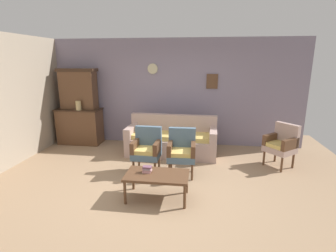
# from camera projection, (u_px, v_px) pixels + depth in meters

# --- Properties ---
(ground_plane) EXTENTS (7.68, 7.68, 0.00)m
(ground_plane) POSITION_uv_depth(u_px,v_px,m) (159.00, 189.00, 4.49)
(ground_plane) COLOR #997A5B
(wall_back_with_decor) EXTENTS (6.40, 0.09, 2.70)m
(wall_back_with_decor) POSITION_uv_depth(u_px,v_px,m) (176.00, 93.00, 6.67)
(wall_back_with_decor) COLOR gray
(wall_back_with_decor) RESTS_ON ground
(side_cabinet) EXTENTS (1.16, 0.55, 0.93)m
(side_cabinet) POSITION_uv_depth(u_px,v_px,m) (80.00, 126.00, 6.87)
(side_cabinet) COLOR brown
(side_cabinet) RESTS_ON ground
(cabinet_upper_hutch) EXTENTS (0.99, 0.38, 1.03)m
(cabinet_upper_hutch) POSITION_uv_depth(u_px,v_px,m) (78.00, 88.00, 6.70)
(cabinet_upper_hutch) COLOR brown
(cabinet_upper_hutch) RESTS_ON side_cabinet
(vase_on_cabinet) EXTENTS (0.14, 0.14, 0.24)m
(vase_on_cabinet) POSITION_uv_depth(u_px,v_px,m) (78.00, 106.00, 6.54)
(vase_on_cabinet) COLOR tan
(vase_on_cabinet) RESTS_ON side_cabinet
(floral_couch) EXTENTS (2.09, 0.87, 0.90)m
(floral_couch) POSITION_uv_depth(u_px,v_px,m) (172.00, 141.00, 6.08)
(floral_couch) COLOR tan
(floral_couch) RESTS_ON ground
(armchair_row_middle) EXTENTS (0.53, 0.51, 0.90)m
(armchair_row_middle) POSITION_uv_depth(u_px,v_px,m) (147.00, 148.00, 5.06)
(armchair_row_middle) COLOR slate
(armchair_row_middle) RESTS_ON ground
(armchair_by_doorway) EXTENTS (0.54, 0.51, 0.90)m
(armchair_by_doorway) POSITION_uv_depth(u_px,v_px,m) (182.00, 150.00, 4.95)
(armchair_by_doorway) COLOR slate
(armchair_by_doorway) RESTS_ON ground
(wingback_chair_by_fireplace) EXTENTS (0.71, 0.71, 0.90)m
(wingback_chair_by_fireplace) POSITION_uv_depth(u_px,v_px,m) (281.00, 143.00, 5.34)
(wingback_chair_by_fireplace) COLOR tan
(wingback_chair_by_fireplace) RESTS_ON ground
(coffee_table) EXTENTS (1.00, 0.56, 0.42)m
(coffee_table) POSITION_uv_depth(u_px,v_px,m) (157.00, 177.00, 4.10)
(coffee_table) COLOR brown
(coffee_table) RESTS_ON ground
(book_stack_on_table) EXTENTS (0.15, 0.10, 0.10)m
(book_stack_on_table) POSITION_uv_depth(u_px,v_px,m) (147.00, 169.00, 4.14)
(book_stack_on_table) COLOR #E2A0A4
(book_stack_on_table) RESTS_ON coffee_table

